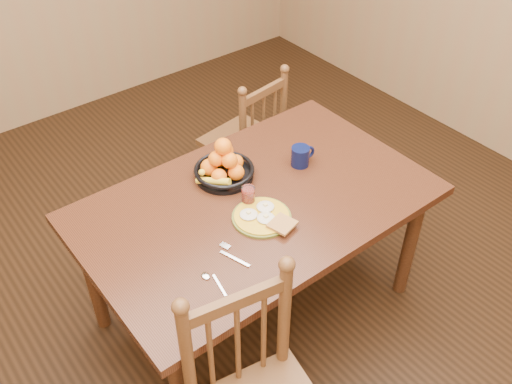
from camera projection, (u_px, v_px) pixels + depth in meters
room at (256, 84)px, 2.22m from camera, size 4.52×5.02×2.72m
dining_table at (256, 214)px, 2.66m from camera, size 1.60×1.00×0.75m
chair_far at (247, 141)px, 3.49m from camera, size 0.47×0.45×0.92m
breakfast_plate at (263, 217)px, 2.50m from camera, size 0.26×0.30×0.04m
fork at (232, 254)px, 2.34m from camera, size 0.06×0.18×0.00m
spoon at (210, 279)px, 2.24m from camera, size 0.05×0.16×0.01m
coffee_mug at (301, 156)px, 2.78m from camera, size 0.13×0.09×0.10m
juice_glass at (248, 196)px, 2.56m from camera, size 0.06×0.06×0.09m
fruit_bowl at (224, 166)px, 2.69m from camera, size 0.29×0.29×0.22m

